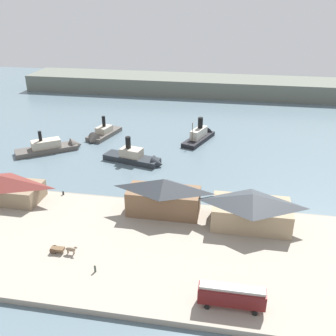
{
  "coord_description": "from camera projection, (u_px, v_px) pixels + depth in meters",
  "views": [
    {
      "loc": [
        16.65,
        -83.08,
        47.85
      ],
      "look_at": [
        -0.55,
        13.65,
        2.0
      ],
      "focal_mm": 40.87,
      "sensor_mm": 36.0,
      "label": 1
    }
  ],
  "objects": [
    {
      "name": "ferry_near_quay",
      "position": [
        137.0,
        158.0,
        116.04
      ],
      "size": [
        19.84,
        9.41,
        9.36
      ],
      "color": "#23282D",
      "rests_on": "ground"
    },
    {
      "name": "horse_cart",
      "position": [
        63.0,
        249.0,
        74.26
      ],
      "size": [
        5.57,
        1.33,
        1.87
      ],
      "color": "brown",
      "rests_on": "quay_promenade"
    },
    {
      "name": "far_headland",
      "position": [
        202.0,
        85.0,
        193.45
      ],
      "size": [
        180.0,
        24.0,
        8.0
      ],
      "primitive_type": "cube",
      "color": "#60665B",
      "rests_on": "ground"
    },
    {
      "name": "quay_promenade",
      "position": [
        140.0,
        248.0,
        77.12
      ],
      "size": [
        110.0,
        36.0,
        1.2
      ],
      "primitive_type": "cube",
      "color": "#9E9384",
      "rests_on": "ground"
    },
    {
      "name": "seawall_edge",
      "position": [
        158.0,
        203.0,
        93.57
      ],
      "size": [
        110.0,
        0.8,
        1.0
      ],
      "primitive_type": "cube",
      "color": "gray",
      "rests_on": "ground"
    },
    {
      "name": "mooring_post_west",
      "position": [
        63.0,
        193.0,
        95.77
      ],
      "size": [
        0.44,
        0.44,
        0.9
      ],
      "primitive_type": "cylinder",
      "color": "black",
      "rests_on": "quay_promenade"
    },
    {
      "name": "ground_plane",
      "position": [
        161.0,
        198.0,
        97.0
      ],
      "size": [
        320.0,
        320.0,
        0.0
      ],
      "primitive_type": "plane",
      "color": "slate"
    },
    {
      "name": "ferry_shed_central_terminal",
      "position": [
        251.0,
        209.0,
        82.1
      ],
      "size": [
        17.0,
        9.85,
        7.59
      ],
      "color": "#998466",
      "rests_on": "quay_promenade"
    },
    {
      "name": "pedestrian_near_west_shed",
      "position": [
        95.0,
        269.0,
        69.43
      ],
      "size": [
        0.38,
        0.38,
        1.53
      ],
      "color": "#3D4C42",
      "rests_on": "quay_promenade"
    },
    {
      "name": "ferry_approaching_east",
      "position": [
        54.0,
        147.0,
        124.91
      ],
      "size": [
        20.31,
        16.68,
        9.06
      ],
      "color": "#514C47",
      "rests_on": "ground"
    },
    {
      "name": "ferry_shed_east_terminal",
      "position": [
        164.0,
        196.0,
        86.49
      ],
      "size": [
        16.63,
        7.53,
        8.59
      ],
      "color": "brown",
      "rests_on": "quay_promenade"
    },
    {
      "name": "ferry_moored_east",
      "position": [
        201.0,
        135.0,
        133.96
      ],
      "size": [
        10.69,
        18.71,
        9.83
      ],
      "color": "black",
      "rests_on": "ground"
    },
    {
      "name": "street_tram",
      "position": [
        232.0,
        295.0,
        60.98
      ],
      "size": [
        10.75,
        2.62,
        4.14
      ],
      "color": "maroon",
      "rests_on": "quay_promenade"
    },
    {
      "name": "ferry_approaching_west",
      "position": [
        101.0,
        135.0,
        135.72
      ],
      "size": [
        9.53,
        17.24,
        9.23
      ],
      "color": "#514C47",
      "rests_on": "ground"
    }
  ]
}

